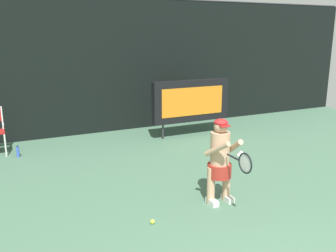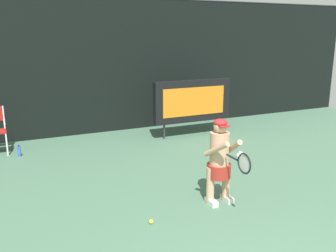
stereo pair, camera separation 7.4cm
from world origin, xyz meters
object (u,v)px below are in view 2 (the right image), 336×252
tennis_player (220,159)px  water_bottle (19,151)px  tennis_racket (243,163)px  scoreboard (192,101)px  tennis_ball_loose (151,222)px

tennis_player → water_bottle: bearing=126.3°
water_bottle → tennis_player: size_ratio=0.19×
tennis_player → tennis_racket: (0.01, -0.61, 0.13)m
scoreboard → water_bottle: bearing=179.3°
scoreboard → tennis_player: scoreboard is taller
tennis_ball_loose → tennis_player: bearing=9.1°
tennis_racket → tennis_ball_loose: size_ratio=8.85×
scoreboard → tennis_ball_loose: (-2.83, -3.99, -0.91)m
tennis_player → tennis_ball_loose: (-1.27, -0.20, -0.71)m
water_bottle → tennis_racket: size_ratio=0.44×
scoreboard → water_bottle: 4.45m
tennis_racket → water_bottle: bearing=113.5°
scoreboard → water_bottle: scoreboard is taller
water_bottle → tennis_ball_loose: (1.55, -4.05, -0.09)m
scoreboard → water_bottle: (-4.38, 0.05, -0.82)m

